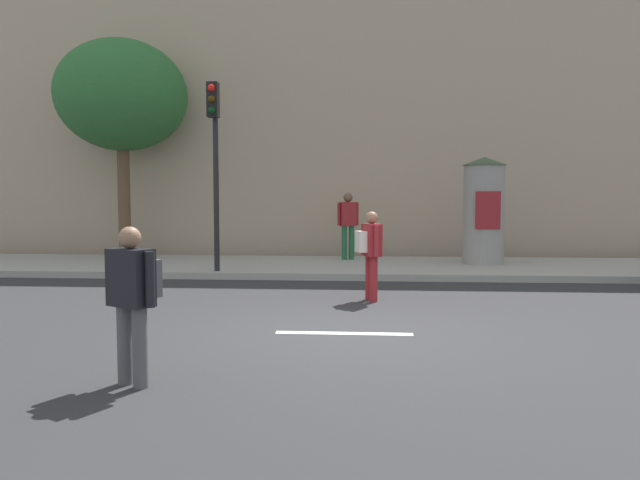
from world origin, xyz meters
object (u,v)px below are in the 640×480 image
poster_column (484,210)px  street_tree (122,96)px  pedestrian_with_bag (133,292)px  pedestrian_in_red_top (370,248)px  pedestrian_with_backpack (348,220)px  traffic_light (214,145)px

poster_column → street_tree: (-9.50, 1.00, 3.04)m
street_tree → pedestrian_with_bag: size_ratio=3.90×
pedestrian_in_red_top → pedestrian_with_backpack: (-0.53, 5.51, 0.28)m
poster_column → pedestrian_with_bag: (-5.11, -9.57, -0.59)m
pedestrian_with_bag → pedestrian_with_backpack: size_ratio=0.86×
street_tree → pedestrian_in_red_top: size_ratio=3.81×
pedestrian_with_bag → traffic_light: bearing=98.3°
poster_column → street_tree: street_tree is taller
pedestrian_in_red_top → pedestrian_with_bag: pedestrian_in_red_top is taller
traffic_light → street_tree: (-3.29, 3.02, 1.59)m
traffic_light → pedestrian_with_backpack: 4.37m
poster_column → pedestrian_in_red_top: 5.52m
pedestrian_in_red_top → pedestrian_with_backpack: 5.55m
poster_column → pedestrian_with_backpack: poster_column is taller
traffic_light → poster_column: bearing=18.0°
street_tree → traffic_light: bearing=-42.6°
traffic_light → poster_column: size_ratio=1.57×
traffic_light → pedestrian_with_backpack: size_ratio=2.34×
poster_column → pedestrian_with_backpack: bearing=166.5°
traffic_light → street_tree: bearing=137.4°
poster_column → street_tree: bearing=174.0°
traffic_light → pedestrian_with_bag: traffic_light is taller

